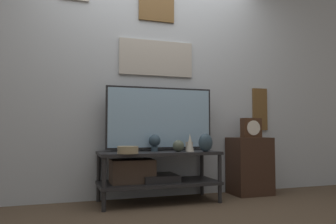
# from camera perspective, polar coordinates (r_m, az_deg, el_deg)

# --- Properties ---
(ground_plane) EXTENTS (12.00, 12.00, 0.00)m
(ground_plane) POSITION_cam_1_polar(r_m,az_deg,el_deg) (3.15, -0.10, -16.49)
(ground_plane) COLOR #4C3D2D
(wall_back) EXTENTS (6.40, 0.08, 2.70)m
(wall_back) POSITION_cam_1_polar(r_m,az_deg,el_deg) (3.68, -2.93, 6.71)
(wall_back) COLOR #B2BCC6
(wall_back) RESTS_ON ground_plane
(media_console) EXTENTS (1.21, 0.50, 0.51)m
(media_console) POSITION_cam_1_polar(r_m,az_deg,el_deg) (3.34, -3.25, -10.14)
(media_console) COLOR #232326
(media_console) RESTS_ON ground_plane
(television) EXTENTS (1.15, 0.05, 0.67)m
(television) POSITION_cam_1_polar(r_m,az_deg,el_deg) (3.46, -1.36, -1.07)
(television) COLOR black
(television) RESTS_ON media_console
(vase_wide_bowl) EXTENTS (0.20, 0.20, 0.07)m
(vase_wide_bowl) POSITION_cam_1_polar(r_m,az_deg,el_deg) (3.07, -7.01, -6.56)
(vase_wide_bowl) COLOR tan
(vase_wide_bowl) RESTS_ON media_console
(vase_slim_bronze) EXTENTS (0.08, 0.08, 0.18)m
(vase_slim_bronze) POSITION_cam_1_polar(r_m,az_deg,el_deg) (3.32, 3.85, -5.34)
(vase_slim_bronze) COLOR beige
(vase_slim_bronze) RESTS_ON media_console
(vase_round_glass) EXTENTS (0.12, 0.12, 0.12)m
(vase_round_glass) POSITION_cam_1_polar(r_m,az_deg,el_deg) (3.31, 1.82, -5.93)
(vase_round_glass) COLOR #4C5647
(vase_round_glass) RESTS_ON media_console
(vase_urn_stoneware) EXTENTS (0.15, 0.11, 0.18)m
(vase_urn_stoneware) POSITION_cam_1_polar(r_m,az_deg,el_deg) (3.32, 6.55, -5.33)
(vase_urn_stoneware) COLOR #2D4251
(vase_urn_stoneware) RESTS_ON media_console
(candle_jar) EXTENTS (0.08, 0.08, 0.09)m
(candle_jar) POSITION_cam_1_polar(r_m,az_deg,el_deg) (3.42, 3.72, -6.01)
(candle_jar) COLOR #C1B29E
(candle_jar) RESTS_ON media_console
(decorative_bust) EXTENTS (0.12, 0.12, 0.17)m
(decorative_bust) POSITION_cam_1_polar(r_m,az_deg,el_deg) (3.34, -2.34, -5.15)
(decorative_bust) COLOR #2D4251
(decorative_bust) RESTS_ON media_console
(side_table) EXTENTS (0.43, 0.35, 0.64)m
(side_table) POSITION_cam_1_polar(r_m,az_deg,el_deg) (3.89, 14.02, -9.06)
(side_table) COLOR #382319
(side_table) RESTS_ON ground_plane
(mantel_clock) EXTENTS (0.23, 0.11, 0.22)m
(mantel_clock) POSITION_cam_1_polar(r_m,az_deg,el_deg) (3.86, 14.27, -2.69)
(mantel_clock) COLOR #422819
(mantel_clock) RESTS_ON side_table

